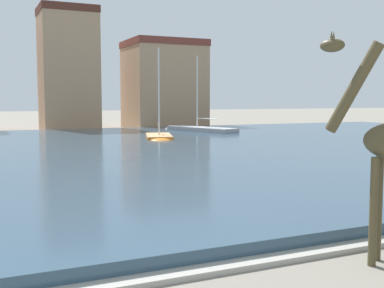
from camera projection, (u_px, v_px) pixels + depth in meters
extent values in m
cube|color=#334C60|center=(40.00, 154.00, 28.72)|extent=(91.04, 42.18, 0.42)
cube|color=#ADA89E|center=(178.00, 275.00, 9.40)|extent=(91.04, 0.50, 0.12)
cylinder|color=#4C4228|center=(373.00, 212.00, 10.00)|extent=(0.17, 0.17, 2.31)
cylinder|color=#4C4228|center=(378.00, 208.00, 10.37)|extent=(0.17, 0.17, 2.31)
cylinder|color=#4C4228|center=(354.00, 88.00, 10.24)|extent=(0.85, 1.16, 1.97)
ellipsoid|color=#4C4228|center=(332.00, 45.00, 10.43)|extent=(0.54, 0.62, 0.29)
cone|color=#4C4228|center=(332.00, 34.00, 10.35)|extent=(0.06, 0.06, 0.17)
cone|color=#4C4228|center=(334.00, 35.00, 10.47)|extent=(0.06, 0.06, 0.17)
cube|color=orange|center=(159.00, 139.00, 39.02)|extent=(3.44, 5.38, 0.58)
ellipsoid|color=orange|center=(160.00, 141.00, 36.67)|extent=(2.26, 2.22, 0.55)
cube|color=#E2A56E|center=(159.00, 135.00, 38.99)|extent=(3.37, 5.28, 0.06)
cylinder|color=silver|center=(159.00, 92.00, 38.30)|extent=(0.12, 0.12, 7.02)
cylinder|color=silver|center=(159.00, 124.00, 39.41)|extent=(0.61, 1.69, 0.08)
cube|color=#939399|center=(201.00, 132.00, 46.46)|extent=(4.33, 8.35, 0.77)
ellipsoid|color=#939399|center=(176.00, 130.00, 49.31)|extent=(2.54, 3.25, 0.73)
cube|color=#B1B1B5|center=(201.00, 127.00, 46.42)|extent=(4.25, 8.18, 0.06)
cylinder|color=silver|center=(197.00, 92.00, 46.55)|extent=(0.12, 0.12, 6.92)
cylinder|color=silver|center=(207.00, 119.00, 45.74)|extent=(0.94, 2.74, 0.08)
cube|color=tan|center=(68.00, 73.00, 53.67)|extent=(6.05, 5.62, 12.87)
cube|color=#51281E|center=(67.00, 11.00, 53.04)|extent=(6.17, 5.73, 0.80)
cube|color=tan|center=(164.00, 88.00, 58.92)|extent=(8.75, 7.86, 9.81)
cube|color=brown|center=(164.00, 44.00, 58.43)|extent=(8.92, 8.02, 0.80)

